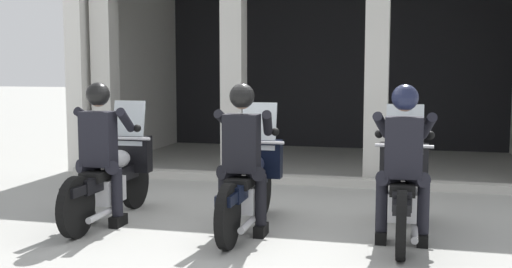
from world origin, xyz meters
TOP-DOWN VIEW (x-y plane):
  - ground_plane at (0.00, 3.00)m, footprint 80.00×80.00m
  - station_building at (0.05, 5.34)m, footprint 7.88×4.56m
  - kerb_strip at (0.05, 2.58)m, footprint 7.38×0.24m
  - motorcycle_left at (-1.62, -0.07)m, footprint 0.62×2.04m
  - police_officer_left at (-1.63, -0.35)m, footprint 0.63×0.61m
  - motorcycle_center at (0.00, -0.07)m, footprint 0.62×2.04m
  - police_officer_center at (0.00, -0.35)m, footprint 0.63×0.61m
  - motorcycle_right at (1.63, -0.01)m, footprint 0.62×2.04m
  - police_officer_right at (1.63, -0.29)m, footprint 0.63×0.61m

SIDE VIEW (x-z plane):
  - ground_plane at x=0.00m, z-range 0.00..0.00m
  - kerb_strip at x=0.05m, z-range 0.00..0.12m
  - motorcycle_left at x=-1.62m, z-range -0.17..1.17m
  - motorcycle_center at x=0.00m, z-range -0.17..1.17m
  - motorcycle_right at x=1.63m, z-range -0.17..1.17m
  - police_officer_left at x=-1.63m, z-range 0.15..1.73m
  - police_officer_center at x=0.00m, z-range 0.15..1.73m
  - police_officer_right at x=1.63m, z-range 0.15..1.73m
  - station_building at x=0.05m, z-range 0.40..3.90m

